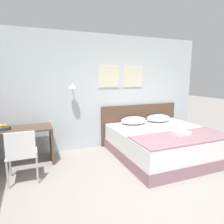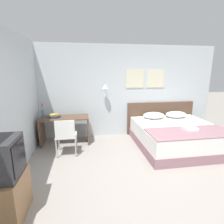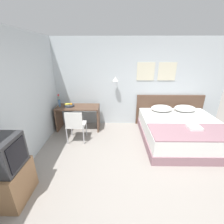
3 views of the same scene
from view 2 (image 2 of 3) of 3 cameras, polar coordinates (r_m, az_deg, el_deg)
The scene contains 14 objects.
ground_plane at distance 3.29m, azimuth 13.87°, elevation -22.90°, with size 24.00×24.00×0.00m, color gray.
wall_back at distance 5.19m, azimuth 3.61°, elevation 6.72°, with size 5.58×0.31×2.65m.
bed at distance 4.86m, azimuth 20.31°, elevation -7.28°, with size 1.99×2.01×0.58m.
headboard at distance 5.67m, azimuth 15.45°, elevation -1.81°, with size 2.11×0.06×0.98m.
pillow_left at distance 5.22m, azimuth 13.45°, elevation -1.06°, with size 0.62×0.46×0.17m.
pillow_right at distance 5.52m, azimuth 20.19°, elevation -0.74°, with size 0.62×0.46×0.17m.
throw_blanket at distance 4.29m, azimuth 24.39°, elevation -6.06°, with size 1.93×0.80×0.02m.
folded_towel_near_foot at distance 4.42m, azimuth 24.07°, elevation -4.91°, with size 0.29×0.27×0.06m.
desk at distance 4.84m, azimuth -15.09°, elevation -4.05°, with size 1.25×0.58×0.73m.
desk_chair at distance 4.12m, azimuth -14.86°, elevation -7.01°, with size 0.46×0.46×0.88m.
fruit_bowl at distance 4.79m, azimuth -18.17°, elevation -1.29°, with size 0.29×0.28×0.11m.
flower_vase at distance 4.82m, azimuth -21.59°, elevation -0.16°, with size 0.07×0.07×0.37m.
tv_stand at distance 2.91m, azimuth -30.78°, elevation -22.66°, with size 0.41×0.62×0.60m.
television at distance 2.64m, azimuth -32.18°, elevation -12.62°, with size 0.40×0.50×0.52m.
Camera 2 is at (-1.12, -2.42, 1.93)m, focal length 28.00 mm.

